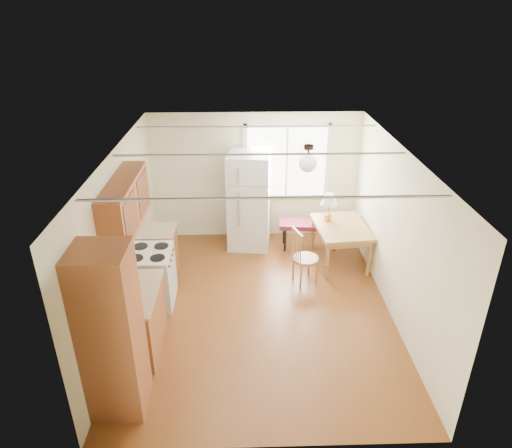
{
  "coord_description": "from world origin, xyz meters",
  "views": [
    {
      "loc": [
        -0.23,
        -5.84,
        4.32
      ],
      "look_at": [
        -0.04,
        0.62,
        1.15
      ],
      "focal_mm": 32.0,
      "sensor_mm": 36.0,
      "label": 1
    }
  ],
  "objects_px": {
    "refrigerator": "(249,201)",
    "chair": "(301,253)",
    "dining_table": "(341,231)",
    "bench": "(310,225)"
  },
  "relations": [
    {
      "from": "refrigerator",
      "to": "bench",
      "type": "height_order",
      "value": "refrigerator"
    },
    {
      "from": "refrigerator",
      "to": "bench",
      "type": "distance_m",
      "value": 1.25
    },
    {
      "from": "bench",
      "to": "chair",
      "type": "relative_size",
      "value": 1.2
    },
    {
      "from": "dining_table",
      "to": "chair",
      "type": "distance_m",
      "value": 1.04
    },
    {
      "from": "dining_table",
      "to": "chair",
      "type": "height_order",
      "value": "chair"
    },
    {
      "from": "refrigerator",
      "to": "chair",
      "type": "distance_m",
      "value": 1.66
    },
    {
      "from": "refrigerator",
      "to": "bench",
      "type": "bearing_deg",
      "value": -0.88
    },
    {
      "from": "bench",
      "to": "chair",
      "type": "distance_m",
      "value": 1.28
    },
    {
      "from": "refrigerator",
      "to": "chair",
      "type": "height_order",
      "value": "refrigerator"
    },
    {
      "from": "refrigerator",
      "to": "chair",
      "type": "xyz_separation_m",
      "value": [
        0.83,
        -1.39,
        -0.37
      ]
    }
  ]
}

